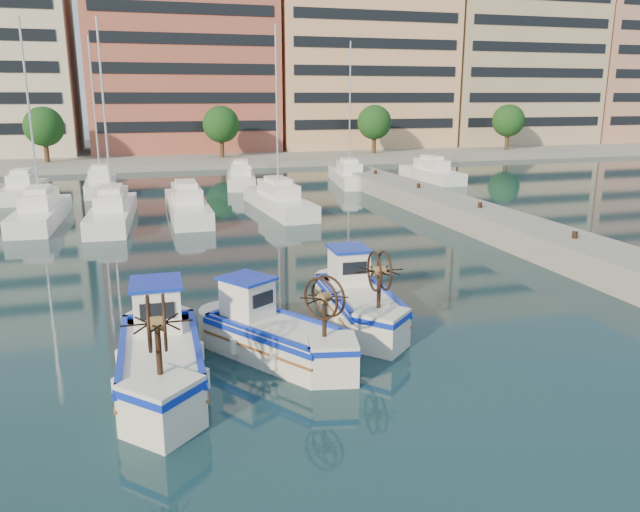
{
  "coord_description": "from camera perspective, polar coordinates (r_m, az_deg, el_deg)",
  "views": [
    {
      "loc": [
        -5.31,
        -16.46,
        7.31
      ],
      "look_at": [
        1.04,
        5.06,
        1.5
      ],
      "focal_mm": 35.0,
      "sensor_mm": 36.0,
      "label": 1
    }
  ],
  "objects": [
    {
      "name": "yacht_marina",
      "position": [
        44.65,
        -11.96,
        5.46
      ],
      "size": [
        39.83,
        22.21,
        11.5
      ],
      "color": "white",
      "rests_on": "ground"
    },
    {
      "name": "waterfront",
      "position": [
        82.87,
        -6.6,
        17.04
      ],
      "size": [
        180.0,
        40.0,
        25.6
      ],
      "color": "gray",
      "rests_on": "ground"
    },
    {
      "name": "fishing_boat_b",
      "position": [
        17.92,
        -4.31,
        -6.94
      ],
      "size": [
        3.84,
        4.55,
        2.78
      ],
      "rotation": [
        0.0,
        0.0,
        0.58
      ],
      "color": "silver",
      "rests_on": "ground"
    },
    {
      "name": "fishing_boat_c",
      "position": [
        20.56,
        3.49,
        -3.95
      ],
      "size": [
        2.09,
        4.73,
        2.92
      ],
      "rotation": [
        0.0,
        0.0,
        -0.04
      ],
      "color": "silver",
      "rests_on": "ground"
    },
    {
      "name": "fishing_boat_a",
      "position": [
        16.72,
        -14.41,
        -8.65
      ],
      "size": [
        2.17,
        5.04,
        3.12
      ],
      "rotation": [
        0.0,
        0.0,
        -0.03
      ],
      "color": "silver",
      "rests_on": "ground"
    },
    {
      "name": "ground",
      "position": [
        18.77,
        1.35,
        -8.4
      ],
      "size": [
        300.0,
        300.0,
        0.0
      ],
      "primitive_type": "plane",
      "color": "#193B41",
      "rests_on": "ground"
    },
    {
      "name": "quay",
      "position": [
        31.28,
        19.9,
        1.25
      ],
      "size": [
        3.0,
        60.0,
        1.2
      ],
      "primitive_type": "cube",
      "color": "gray",
      "rests_on": "ground"
    }
  ]
}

